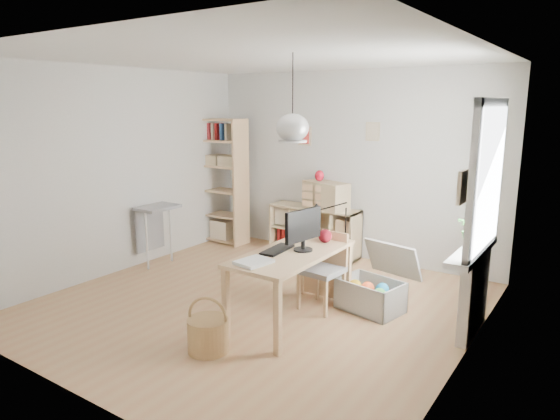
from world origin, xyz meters
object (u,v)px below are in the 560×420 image
Objects in this scene: desk at (292,260)px; tall_bookshelf at (222,176)px; cube_shelf at (314,234)px; chair at (325,265)px; storage_chest at (375,289)px; monitor at (303,228)px; drawer_chest at (326,195)px.

tall_bookshelf is at bearing 142.99° from desk.
chair is at bearing -56.84° from cube_shelf.
tall_bookshelf reaches higher than storage_chest.
desk is 0.54m from chair.
desk is 3.03× the size of monitor.
monitor is (0.08, 0.09, 0.34)m from desk.
cube_shelf is at bearing 10.19° from tall_bookshelf.
tall_bookshelf is 3.25m from monitor.
storage_chest is at bearing -28.57° from drawer_chest.
cube_shelf is 2.08m from chair.
tall_bookshelf reaches higher than monitor.
drawer_chest is (-0.81, 2.19, 0.26)m from desk.
chair reaches higher than cube_shelf.
tall_bookshelf is (-1.56, -0.28, 0.79)m from cube_shelf.
monitor reaches higher than storage_chest.
chair is (2.70, -1.45, -0.60)m from tall_bookshelf.
drawer_chest is (-1.41, 1.42, 0.69)m from storage_chest.
tall_bookshelf is 3.12m from chair.
cube_shelf is at bearing 150.01° from storage_chest.
tall_bookshelf is 2.89× the size of drawer_chest.
tall_bookshelf is 2.36× the size of chair.
cube_shelf is 1.65× the size of chair.
chair is 0.97× the size of storage_chest.
monitor reaches higher than chair.
tall_bookshelf is 3.50m from storage_chest.
tall_bookshelf is at bearing 171.74° from storage_chest.
drawer_chest reaches higher than desk.
cube_shelf is 1.77m from tall_bookshelf.
cube_shelf is at bearing 127.33° from monitor.
chair is at bearing 95.50° from monitor.
storage_chest is (1.62, -1.46, -0.07)m from cube_shelf.
monitor is at bearing -62.80° from cube_shelf.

